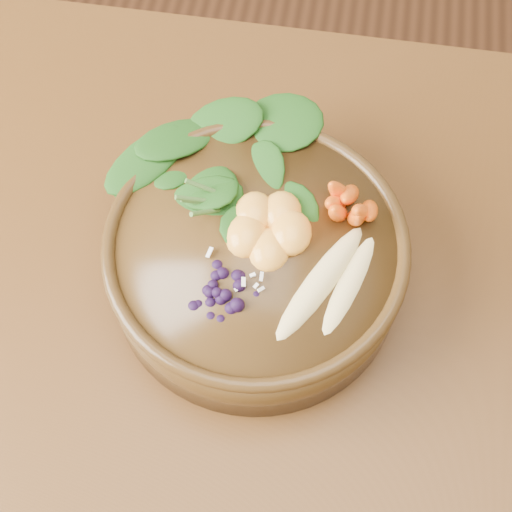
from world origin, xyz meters
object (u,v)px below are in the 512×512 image
(carrot_cluster, at_px, (351,186))
(blueberry_pile, at_px, (221,282))
(banana_halves, at_px, (336,276))
(dining_table, at_px, (435,481))
(stoneware_bowl, at_px, (256,261))
(kale_heap, at_px, (252,163))
(mandarin_cluster, at_px, (269,221))

(carrot_cluster, distance_m, blueberry_pile, 0.13)
(banana_halves, bearing_deg, dining_table, -16.64)
(stoneware_bowl, bearing_deg, kale_heap, 102.33)
(kale_heap, distance_m, carrot_cluster, 0.09)
(banana_halves, bearing_deg, carrot_cluster, 113.06)
(banana_halves, bearing_deg, blueberry_pile, -141.51)
(dining_table, relative_size, carrot_cluster, 22.70)
(carrot_cluster, height_order, blueberry_pile, carrot_cluster)
(dining_table, xyz_separation_m, stoneware_bowl, (-0.19, 0.13, 0.13))
(stoneware_bowl, bearing_deg, banana_halves, -21.79)
(banana_halves, distance_m, mandarin_cluster, 0.07)
(carrot_cluster, xyz_separation_m, banana_halves, (-0.00, -0.07, -0.02))
(stoneware_bowl, relative_size, kale_heap, 1.53)
(stoneware_bowl, bearing_deg, carrot_cluster, 31.77)
(carrot_cluster, height_order, mandarin_cluster, carrot_cluster)
(banana_halves, xyz_separation_m, mandarin_cluster, (-0.06, 0.04, 0.00))
(dining_table, height_order, kale_heap, kale_heap)
(stoneware_bowl, height_order, mandarin_cluster, mandarin_cluster)
(kale_heap, relative_size, carrot_cluster, 2.38)
(blueberry_pile, bearing_deg, carrot_cluster, 45.92)
(blueberry_pile, bearing_deg, stoneware_bowl, 68.33)
(stoneware_bowl, distance_m, mandarin_cluster, 0.05)
(stoneware_bowl, bearing_deg, blueberry_pile, -111.67)
(banana_halves, distance_m, blueberry_pile, 0.09)
(dining_table, distance_m, blueberry_pile, 0.29)
(dining_table, xyz_separation_m, banana_halves, (-0.12, 0.11, 0.17))
(carrot_cluster, bearing_deg, banana_halves, -66.94)
(dining_table, xyz_separation_m, carrot_cluster, (-0.12, 0.18, 0.20))
(blueberry_pile, bearing_deg, mandarin_cluster, 66.20)
(dining_table, bearing_deg, kale_heap, 135.82)
(stoneware_bowl, height_order, banana_halves, banana_halves)
(carrot_cluster, bearing_deg, blueberry_pile, -109.55)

